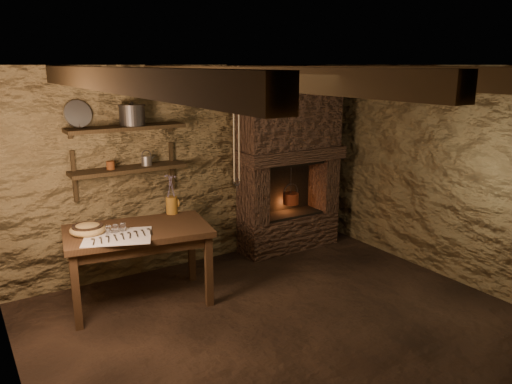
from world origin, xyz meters
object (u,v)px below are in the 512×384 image
stoneware_jug (172,197)px  red_pot (291,198)px  wooden_bowl (88,230)px  work_table (139,263)px  iron_stockpot (132,116)px

stoneware_jug → red_pot: 1.76m
wooden_bowl → red_pot: size_ratio=0.64×
red_pot → stoneware_jug: bearing=-174.9°
work_table → iron_stockpot: 1.56m
wooden_bowl → iron_stockpot: size_ratio=1.28×
stoneware_jug → iron_stockpot: 0.96m
iron_stockpot → work_table: bearing=-109.9°
work_table → wooden_bowl: 0.63m
wooden_bowl → stoneware_jug: bearing=11.6°
stoneware_jug → red_pot: bearing=-6.8°
work_table → stoneware_jug: bearing=40.2°
wooden_bowl → work_table: bearing=-11.8°
stoneware_jug → work_table: bearing=-161.5°
stoneware_jug → red_pot: (1.72, 0.15, -0.29)m
iron_stockpot → red_pot: 2.34m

